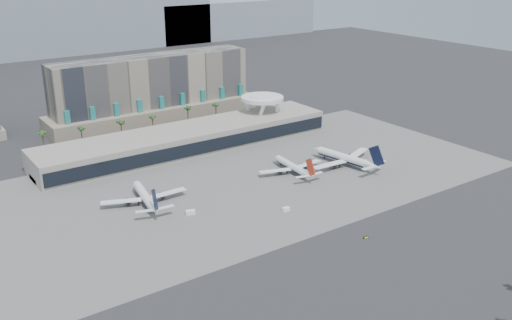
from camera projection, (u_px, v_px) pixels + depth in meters
ground at (317, 221)px, 235.32m from camera, size 900.00×900.00×0.00m
apron_pad at (243, 179)px, 277.63m from camera, size 260.00×130.00×0.06m
mountain_ridge at (47, 25)px, 601.51m from camera, size 680.00×60.00×70.00m
hotel at (154, 95)px, 369.04m from camera, size 140.00×30.00×42.00m
terminal at (188, 138)px, 317.57m from camera, size 170.00×32.50×14.50m
saucer_structure at (262, 101)px, 347.65m from camera, size 26.00×26.00×21.89m
palm_row at (171, 115)px, 346.99m from camera, size 157.80×2.80×13.10m
airliner_left at (145, 196)px, 249.80m from camera, size 38.08×39.52×13.73m
airliner_centre at (293, 167)px, 284.77m from camera, size 35.75×36.94×12.75m
airliner_right at (345, 158)px, 294.55m from camera, size 43.04×44.66×15.52m
service_vehicle_a at (190, 212)px, 240.48m from camera, size 4.35×3.30×1.91m
service_vehicle_b at (286, 209)px, 243.59m from camera, size 3.38×2.15×1.65m
taxiway_sign at (366, 237)px, 220.58m from camera, size 2.08×0.74×0.94m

